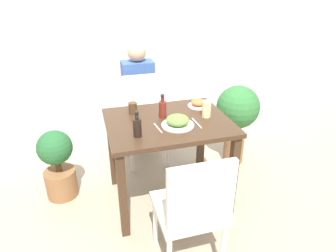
{
  "coord_description": "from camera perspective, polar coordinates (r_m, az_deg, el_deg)",
  "views": [
    {
      "loc": [
        -0.59,
        -2.06,
        1.76
      ],
      "look_at": [
        0.0,
        0.0,
        0.71
      ],
      "focal_mm": 32.0,
      "sensor_mm": 36.0,
      "label": 1
    }
  ],
  "objects": [
    {
      "name": "ground_plane",
      "position": [
        2.77,
        0.0,
        -13.21
      ],
      "size": [
        16.0,
        16.0,
        0.0
      ],
      "primitive_type": "plane",
      "color": "tan"
    },
    {
      "name": "wall_back",
      "position": [
        3.64,
        -6.95,
        18.76
      ],
      "size": [
        8.0,
        0.05,
        2.6
      ],
      "color": "silver",
      "rests_on": "ground_plane"
    },
    {
      "name": "dining_table",
      "position": [
        2.42,
        0.0,
        -1.56
      ],
      "size": [
        0.97,
        0.77,
        0.76
      ],
      "color": "#3D2819",
      "rests_on": "ground_plane"
    },
    {
      "name": "chair_near",
      "position": [
        1.91,
        4.79,
        -15.24
      ],
      "size": [
        0.42,
        0.42,
        0.89
      ],
      "rotation": [
        0.0,
        0.0,
        3.14
      ],
      "color": "silver",
      "rests_on": "ground_plane"
    },
    {
      "name": "chair_far",
      "position": [
        3.1,
        -4.76,
        2.17
      ],
      "size": [
        0.42,
        0.42,
        0.89
      ],
      "color": "silver",
      "rests_on": "ground_plane"
    },
    {
      "name": "food_plate",
      "position": [
        2.26,
        1.86,
        0.92
      ],
      "size": [
        0.25,
        0.25,
        0.09
      ],
      "color": "white",
      "rests_on": "dining_table"
    },
    {
      "name": "side_plate",
      "position": [
        2.63,
        5.75,
        4.3
      ],
      "size": [
        0.18,
        0.18,
        0.07
      ],
      "color": "white",
      "rests_on": "dining_table"
    },
    {
      "name": "drink_cup",
      "position": [
        2.49,
        -6.72,
        3.41
      ],
      "size": [
        0.07,
        0.07,
        0.09
      ],
      "color": "#4C331E",
      "rests_on": "dining_table"
    },
    {
      "name": "juice_glass",
      "position": [
        2.42,
        7.35,
        3.22
      ],
      "size": [
        0.07,
        0.07,
        0.13
      ],
      "color": "beige",
      "rests_on": "dining_table"
    },
    {
      "name": "sauce_bottle",
      "position": [
        2.39,
        -1.04,
        3.37
      ],
      "size": [
        0.06,
        0.06,
        0.2
      ],
      "color": "maroon",
      "rests_on": "dining_table"
    },
    {
      "name": "condiment_bottle",
      "position": [
        2.1,
        -5.88,
        -0.1
      ],
      "size": [
        0.06,
        0.06,
        0.2
      ],
      "color": "black",
      "rests_on": "dining_table"
    },
    {
      "name": "fork_utensil",
      "position": [
        2.24,
        -1.94,
        -0.39
      ],
      "size": [
        0.03,
        0.16,
        0.0
      ],
      "rotation": [
        0.0,
        0.0,
        1.69
      ],
      "color": "silver",
      "rests_on": "dining_table"
    },
    {
      "name": "spoon_utensil",
      "position": [
        2.32,
        5.49,
        0.56
      ],
      "size": [
        0.02,
        0.19,
        0.0
      ],
      "rotation": [
        0.0,
        0.0,
        1.6
      ],
      "color": "silver",
      "rests_on": "dining_table"
    },
    {
      "name": "potted_plant_left",
      "position": [
        2.76,
        -20.28,
        -6.64
      ],
      "size": [
        0.29,
        0.29,
        0.64
      ],
      "color": "brown",
      "rests_on": "ground_plane"
    },
    {
      "name": "potted_plant_right",
      "position": [
        3.07,
        13.06,
        2.42
      ],
      "size": [
        0.43,
        0.43,
        0.84
      ],
      "color": "brown",
      "rests_on": "ground_plane"
    },
    {
      "name": "person_figure",
      "position": [
        3.4,
        -5.6,
        5.76
      ],
      "size": [
        0.34,
        0.22,
        1.17
      ],
      "color": "#2D3347",
      "rests_on": "ground_plane"
    }
  ]
}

